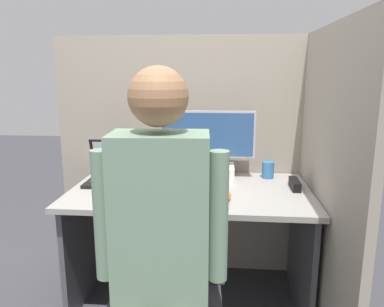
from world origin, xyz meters
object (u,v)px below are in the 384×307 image
(carrot_toy, at_px, (227,199))
(coffee_mug, at_px, (268,170))
(paper_box, at_px, (207,171))
(office_chair, at_px, (168,289))
(monitor, at_px, (207,137))
(person, at_px, (158,238))
(laptop, at_px, (116,174))
(stapler, at_px, (295,184))

(carrot_toy, distance_m, coffee_mug, 0.54)
(paper_box, distance_m, office_chair, 0.98)
(office_chair, bearing_deg, monitor, 83.57)
(person, bearing_deg, paper_box, 83.96)
(laptop, bearing_deg, paper_box, 15.04)
(monitor, bearing_deg, carrot_toy, -74.14)
(monitor, relative_size, stapler, 3.58)
(stapler, xyz_separation_m, carrot_toy, (-0.39, -0.26, -0.01))
(stapler, height_order, person, person)
(person, bearing_deg, carrot_toy, 69.37)
(laptop, relative_size, coffee_mug, 3.19)
(coffee_mug, bearing_deg, person, -113.98)
(person, bearing_deg, office_chair, 86.62)
(laptop, height_order, coffee_mug, laptop)
(monitor, xyz_separation_m, person, (-0.12, -1.10, -0.16))
(person, height_order, coffee_mug, person)
(carrot_toy, relative_size, coffee_mug, 1.20)
(laptop, bearing_deg, stapler, -1.99)
(paper_box, height_order, laptop, laptop)
(carrot_toy, bearing_deg, monitor, 105.86)
(laptop, bearing_deg, person, -65.73)
(stapler, bearing_deg, paper_box, 160.46)
(monitor, relative_size, laptop, 1.76)
(paper_box, relative_size, coffee_mug, 3.26)
(paper_box, distance_m, monitor, 0.22)
(monitor, relative_size, office_chair, 0.58)
(office_chair, bearing_deg, paper_box, 83.55)
(paper_box, xyz_separation_m, laptop, (-0.54, -0.15, 0.01))
(coffee_mug, bearing_deg, stapler, -58.58)
(paper_box, xyz_separation_m, office_chair, (-0.11, -0.95, -0.24))
(monitor, height_order, office_chair, monitor)
(monitor, bearing_deg, stapler, -19.81)
(stapler, height_order, coffee_mug, coffee_mug)
(laptop, xyz_separation_m, stapler, (1.06, -0.04, -0.02))
(laptop, distance_m, person, 1.04)
(office_chair, bearing_deg, coffee_mug, 63.29)
(monitor, relative_size, person, 0.43)
(stapler, xyz_separation_m, coffee_mug, (-0.13, 0.21, 0.03))
(laptop, distance_m, carrot_toy, 0.74)
(carrot_toy, distance_m, office_chair, 0.59)
(stapler, relative_size, carrot_toy, 1.32)
(stapler, relative_size, office_chair, 0.16)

